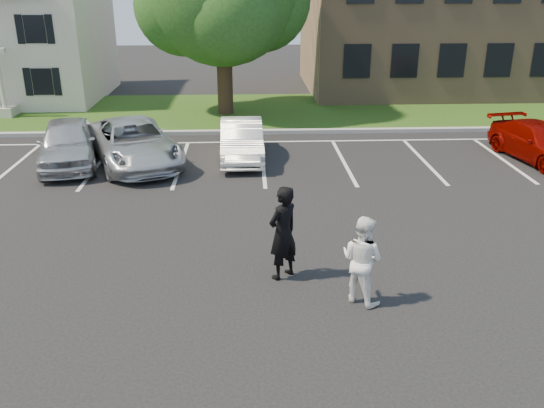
% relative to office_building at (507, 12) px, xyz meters
% --- Properties ---
extents(ground_plane, '(90.00, 90.00, 0.00)m').
position_rel_office_building_xyz_m(ground_plane, '(-14.00, -21.99, -4.16)').
color(ground_plane, black).
rests_on(ground_plane, ground).
extents(curb, '(40.00, 0.30, 0.15)m').
position_rel_office_building_xyz_m(curb, '(-14.00, -9.99, -4.08)').
color(curb, gray).
rests_on(curb, ground).
extents(grass_strip, '(44.00, 8.00, 0.08)m').
position_rel_office_building_xyz_m(grass_strip, '(-14.00, -5.99, -4.12)').
color(grass_strip, '#1E4010').
rests_on(grass_strip, ground).
extents(stall_lines, '(34.00, 5.36, 0.01)m').
position_rel_office_building_xyz_m(stall_lines, '(-12.60, -13.04, -4.15)').
color(stall_lines, silver).
rests_on(stall_lines, ground).
extents(office_building, '(22.40, 10.40, 8.30)m').
position_rel_office_building_xyz_m(office_building, '(0.00, 0.00, 0.00)').
color(office_building, '#8E7151').
rests_on(office_building, ground).
extents(man_black_suit, '(0.88, 0.86, 2.04)m').
position_rel_office_building_xyz_m(man_black_suit, '(-13.82, -22.05, -3.14)').
color(man_black_suit, black).
rests_on(man_black_suit, ground).
extents(man_white_shirt, '(1.10, 1.08, 1.78)m').
position_rel_office_building_xyz_m(man_white_shirt, '(-12.36, -23.07, -3.27)').
color(man_white_shirt, white).
rests_on(man_white_shirt, ground).
extents(car_silver_west, '(2.76, 4.79, 1.53)m').
position_rel_office_building_xyz_m(car_silver_west, '(-20.54, -13.90, -3.39)').
color(car_silver_west, '#BABABF').
rests_on(car_silver_west, ground).
extents(car_silver_minivan, '(4.26, 5.84, 1.47)m').
position_rel_office_building_xyz_m(car_silver_minivan, '(-18.34, -13.85, -3.42)').
color(car_silver_minivan, '#B7BABF').
rests_on(car_silver_minivan, ground).
extents(car_white_sedan, '(1.53, 4.13, 1.35)m').
position_rel_office_building_xyz_m(car_white_sedan, '(-14.71, -13.48, -3.48)').
color(car_white_sedan, silver).
rests_on(car_white_sedan, ground).
extents(car_red_compact, '(2.57, 4.63, 1.27)m').
position_rel_office_building_xyz_m(car_red_compact, '(-4.43, -14.11, -3.52)').
color(car_red_compact, '#7C0702').
rests_on(car_red_compact, ground).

